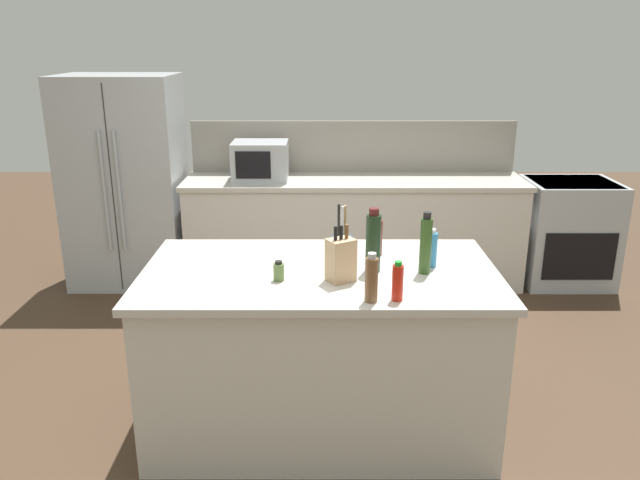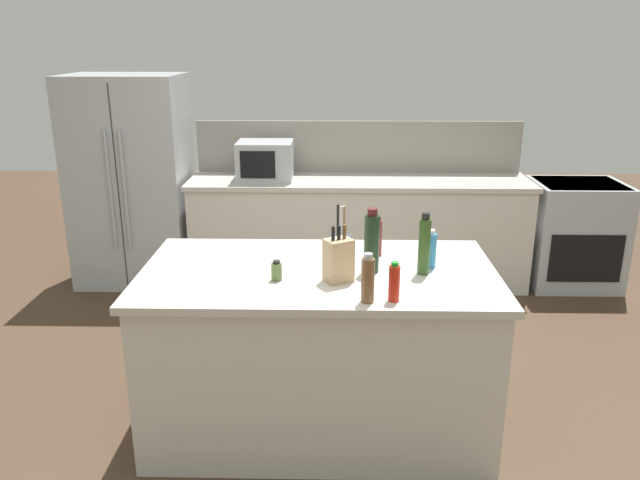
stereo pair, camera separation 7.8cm
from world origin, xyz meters
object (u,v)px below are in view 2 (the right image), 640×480
Objects in this scene: range_oven at (574,233)px; dish_soap_bottle at (430,250)px; knife_block at (339,260)px; utensil_crock at (341,248)px; olive_oil_bottle at (424,245)px; refrigerator at (132,181)px; vinegar_bottle at (377,237)px; hot_sauce_bottle at (394,283)px; microwave at (265,160)px; spice_jar_oregano at (277,271)px; wine_bottle at (372,242)px; pepper_grinder at (368,279)px.

dish_soap_bottle is (-1.60, -2.15, 0.57)m from range_oven.
knife_block reaches higher than dish_soap_bottle.
olive_oil_bottle is (0.42, -0.17, 0.07)m from utensil_crock.
vinegar_bottle is at bearing -45.01° from refrigerator.
olive_oil_bottle is 0.36m from vinegar_bottle.
vinegar_bottle reaches higher than hot_sauce_bottle.
spice_jar_oregano is at bearing -82.63° from microwave.
knife_block is 0.23m from wine_bottle.
knife_block reaches higher than pepper_grinder.
olive_oil_bottle is (0.44, 0.11, 0.04)m from knife_block.
vinegar_bottle reaches higher than spice_jar_oregano.
pepper_grinder is at bearing -129.82° from olive_oil_bottle.
hot_sauce_bottle is (2.06, -2.65, 0.12)m from refrigerator.
dish_soap_bottle is 0.51m from hot_sauce_bottle.
hot_sauce_bottle is (-1.83, -2.60, 0.56)m from range_oven.
microwave is 2.44m from knife_block.
vinegar_bottle is (-0.22, 0.28, -0.05)m from olive_oil_bottle.
utensil_crock is at bearing 56.42° from knife_block.
hot_sauce_bottle reaches higher than range_oven.
knife_block is 0.45m from vinegar_bottle.
wine_bottle reaches higher than hot_sauce_bottle.
wine_bottle is 0.40m from pepper_grinder.
range_oven is 3.17× the size of knife_block.
knife_block is 0.89× the size of olive_oil_bottle.
hot_sauce_bottle is (0.87, -2.60, -0.07)m from microwave.
refrigerator is 5.67× the size of utensil_crock.
wine_bottle reaches higher than dish_soap_bottle.
dish_soap_bottle is 0.33m from wine_bottle.
knife_block is 2.80× the size of spice_jar_oregano.
microwave is at bearing 74.08° from knife_block.
dish_soap_bottle is 2.00× the size of spice_jar_oregano.
olive_oil_bottle is at bearing -5.40° from wine_bottle.
knife_block is at bearing -131.52° from range_oven.
wine_bottle is (0.79, -2.22, -0.00)m from microwave.
vinegar_bottle is at bearing 36.35° from spice_jar_oregano.
refrigerator is 8.75× the size of dish_soap_bottle.
refrigerator reaches higher than knife_block.
microwave is 1.46× the size of utensil_crock.
olive_oil_bottle is at bearing -64.87° from microwave.
utensil_crock reaches higher than dish_soap_bottle.
vinegar_bottle is at bearing 128.52° from olive_oil_bottle.
dish_soap_bottle is at bearing 14.46° from spice_jar_oregano.
knife_block is 1.29× the size of vinegar_bottle.
vinegar_bottle is (0.21, 0.39, -0.01)m from knife_block.
utensil_crock is 0.98× the size of olive_oil_bottle.
knife_block is 1.23× the size of pepper_grinder.
range_oven is 3.23m from hot_sauce_bottle.
spice_jar_oregano is 0.52m from pepper_grinder.
pepper_grinder is at bearing -173.76° from hot_sauce_bottle.
spice_jar_oregano is at bearing -143.65° from vinegar_bottle.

